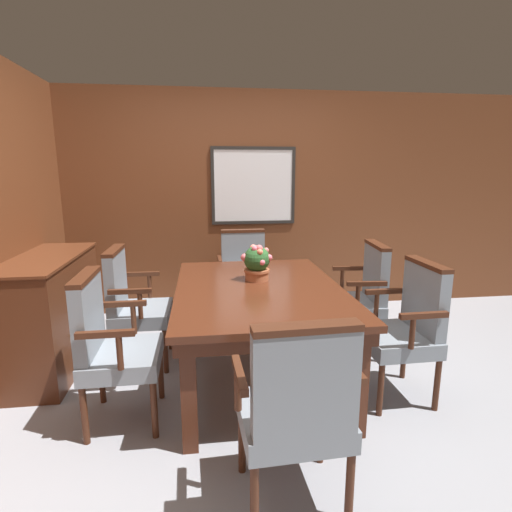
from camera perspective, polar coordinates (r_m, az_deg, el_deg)
ground_plane at (r=3.06m, az=0.54°, el=-19.25°), size 14.00×14.00×0.00m
wall_back at (r=4.54m, az=-2.84°, el=7.49°), size 7.20×0.08×2.45m
dining_table at (r=3.01m, az=0.38°, el=-6.05°), size 1.22×1.72×0.75m
chair_head_near at (r=1.95m, az=5.90°, el=-20.54°), size 0.57×0.48×0.98m
chair_head_far at (r=4.19m, az=-1.68°, el=-2.40°), size 0.56×0.47×0.98m
chair_left_near at (r=2.71m, az=-20.14°, el=-11.46°), size 0.47×0.56×0.98m
chair_right_far at (r=3.63m, az=14.82°, el=-5.14°), size 0.51×0.58×0.98m
chair_right_near at (r=3.03m, az=20.74°, el=-9.04°), size 0.47×0.56×0.98m
chair_left_far at (r=3.46m, az=-17.28°, el=-6.16°), size 0.47×0.56×0.98m
potted_plant at (r=3.12m, az=0.12°, el=-0.94°), size 0.24×0.22×0.29m
sideboard_cabinet at (r=3.67m, az=-27.26°, el=-7.18°), size 0.49×1.25×0.93m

